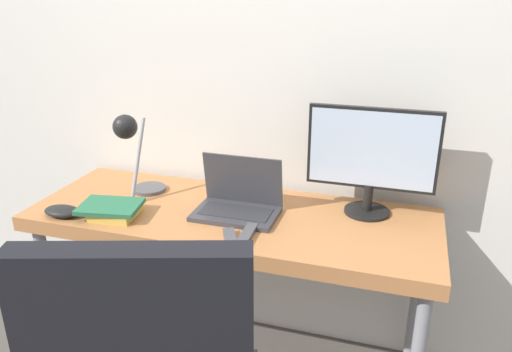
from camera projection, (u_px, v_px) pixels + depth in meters
wall_back at (258, 66)px, 2.12m from camera, size 8.00×0.05×2.60m
desk at (232, 229)px, 2.01m from camera, size 1.62×0.59×0.77m
laptop at (238, 202)px, 1.97m from camera, size 0.33×0.21×0.22m
monitor at (372, 155)px, 1.90m from camera, size 0.49×0.18×0.43m
desk_lamp at (133, 146)px, 2.02m from camera, size 0.14×0.27×0.38m
book_stack at (113, 210)px, 1.95m from camera, size 0.26×0.21×0.05m
tv_remote at (231, 241)px, 1.75m from camera, size 0.11×0.16×0.02m
media_remote at (246, 236)px, 1.78m from camera, size 0.05×0.18×0.02m
game_controller at (62, 211)px, 1.95m from camera, size 0.15×0.09×0.04m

